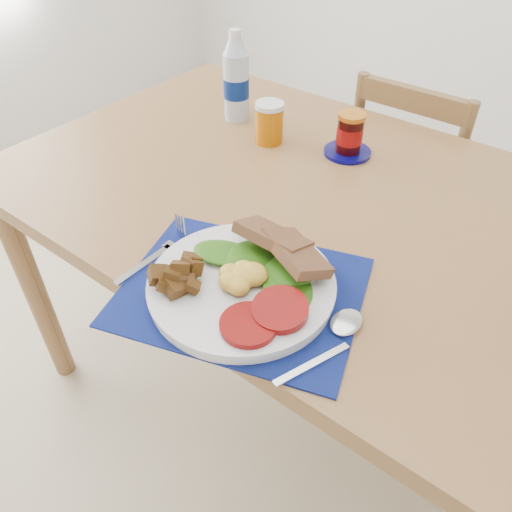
% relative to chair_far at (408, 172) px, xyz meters
% --- Properties ---
extents(ground, '(4.00, 4.00, 0.00)m').
position_rel_chair_far_xyz_m(ground, '(-0.01, -0.79, -0.52)').
color(ground, tan).
rests_on(ground, ground).
extents(table, '(1.40, 0.90, 0.75)m').
position_rel_chair_far_xyz_m(table, '(-0.01, -0.59, 0.15)').
color(table, brown).
rests_on(table, ground).
extents(chair_far, '(0.38, 0.36, 1.01)m').
position_rel_chair_far_xyz_m(chair_far, '(0.00, 0.00, 0.00)').
color(chair_far, brown).
rests_on(chair_far, ground).
extents(placemat, '(0.48, 0.42, 0.00)m').
position_rel_chair_far_xyz_m(placemat, '(0.07, -0.92, 0.23)').
color(placemat, '#040530').
rests_on(placemat, table).
extents(breakfast_plate, '(0.32, 0.32, 0.08)m').
position_rel_chair_far_xyz_m(breakfast_plate, '(0.06, -0.93, 0.25)').
color(breakfast_plate, silver).
rests_on(breakfast_plate, placemat).
extents(fork, '(0.02, 0.19, 0.00)m').
position_rel_chair_far_xyz_m(fork, '(-0.11, -0.94, 0.23)').
color(fork, '#B2B5BA').
rests_on(fork, placemat).
extents(spoon, '(0.06, 0.20, 0.01)m').
position_rel_chair_far_xyz_m(spoon, '(0.25, -0.91, 0.23)').
color(spoon, '#B2B5BA').
rests_on(spoon, placemat).
extents(water_bottle, '(0.07, 0.07, 0.23)m').
position_rel_chair_far_xyz_m(water_bottle, '(-0.37, -0.41, 0.33)').
color(water_bottle, '#ADBFCC').
rests_on(water_bottle, table).
extents(juice_glass, '(0.07, 0.07, 0.10)m').
position_rel_chair_far_xyz_m(juice_glass, '(-0.22, -0.46, 0.28)').
color(juice_glass, '#B35C04').
rests_on(juice_glass, table).
extents(jam_on_saucer, '(0.12, 0.12, 0.10)m').
position_rel_chair_far_xyz_m(jam_on_saucer, '(-0.03, -0.39, 0.27)').
color(jam_on_saucer, '#050552').
rests_on(jam_on_saucer, table).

